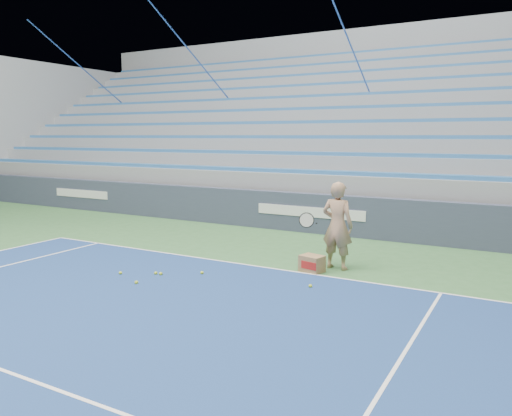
# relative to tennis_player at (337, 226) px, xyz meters

# --- Properties ---
(sponsor_barrier) EXTENTS (30.00, 0.32, 1.10)m
(sponsor_barrier) POSITION_rel_tennis_player_xyz_m (-1.96, 3.33, -0.35)
(sponsor_barrier) COLOR #353D51
(sponsor_barrier) RESTS_ON ground
(bleachers) EXTENTS (31.00, 9.15, 7.30)m
(bleachers) POSITION_rel_tennis_player_xyz_m (-1.96, 9.05, 1.46)
(bleachers) COLOR gray
(bleachers) RESTS_ON ground
(tennis_player) EXTENTS (0.95, 0.85, 1.79)m
(tennis_player) POSITION_rel_tennis_player_xyz_m (0.00, 0.00, 0.00)
(tennis_player) COLOR tan
(tennis_player) RESTS_ON ground
(ball_box) EXTENTS (0.51, 0.43, 0.33)m
(ball_box) POSITION_rel_tennis_player_xyz_m (-0.34, -0.46, -0.73)
(ball_box) COLOR olive
(ball_box) RESTS_ON ground
(tennis_ball_0) EXTENTS (0.07, 0.07, 0.07)m
(tennis_ball_0) POSITION_rel_tennis_player_xyz_m (-2.92, -2.17, -0.86)
(tennis_ball_0) COLOR #B9CE2A
(tennis_ball_0) RESTS_ON ground
(tennis_ball_1) EXTENTS (0.07, 0.07, 0.07)m
(tennis_ball_1) POSITION_rel_tennis_player_xyz_m (-3.53, -2.49, -0.86)
(tennis_ball_1) COLOR #B9CE2A
(tennis_ball_1) RESTS_ON ground
(tennis_ball_2) EXTENTS (0.07, 0.07, 0.07)m
(tennis_ball_2) POSITION_rel_tennis_player_xyz_m (0.05, -1.46, -0.86)
(tennis_ball_2) COLOR #B9CE2A
(tennis_ball_2) RESTS_ON ground
(tennis_ball_3) EXTENTS (0.07, 0.07, 0.07)m
(tennis_ball_3) POSITION_rel_tennis_player_xyz_m (-2.15, -1.70, -0.86)
(tennis_ball_3) COLOR #B9CE2A
(tennis_ball_3) RESTS_ON ground
(tennis_ball_4) EXTENTS (0.07, 0.07, 0.07)m
(tennis_ball_4) POSITION_rel_tennis_player_xyz_m (-2.82, -2.82, -0.86)
(tennis_ball_4) COLOR #B9CE2A
(tennis_ball_4) RESTS_ON ground
(tennis_ball_5) EXTENTS (0.07, 0.07, 0.07)m
(tennis_ball_5) POSITION_rel_tennis_player_xyz_m (-2.80, -2.15, -0.86)
(tennis_ball_5) COLOR #B9CE2A
(tennis_ball_5) RESTS_ON ground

